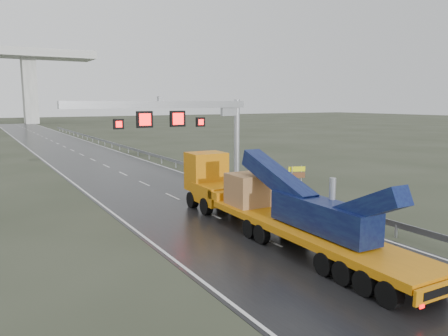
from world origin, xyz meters
TOP-DOWN VIEW (x-y plane):
  - ground at (0.00, 0.00)m, footprint 400.00×400.00m
  - road at (0.00, 40.00)m, footprint 11.00×200.00m
  - guardrail at (6.10, 30.00)m, footprint 0.20×140.00m
  - sign_gantry at (2.10, 17.99)m, footprint 14.90×1.20m
  - heavy_haul_truck at (0.77, 5.66)m, footprint 3.22×18.80m
  - exit_sign_pair at (8.38, 11.81)m, footprint 1.23×0.52m
  - striped_barrier at (6.00, 18.14)m, footprint 0.62×0.36m

SIDE VIEW (x-z plane):
  - ground at x=0.00m, z-range 0.00..0.00m
  - road at x=0.00m, z-range 0.00..0.02m
  - striped_barrier at x=6.00m, z-range 0.00..1.01m
  - guardrail at x=6.10m, z-range 0.00..1.40m
  - exit_sign_pair at x=8.38m, z-range 0.44..2.67m
  - heavy_haul_truck at x=0.77m, z-range -0.50..3.90m
  - sign_gantry at x=2.10m, z-range 1.90..9.33m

